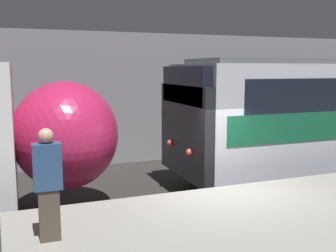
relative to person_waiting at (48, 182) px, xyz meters
name	(u,v)px	position (x,y,z in m)	size (l,w,h in m)	color
ground_plane	(218,235)	(3.38, 1.36, -1.87)	(120.00, 120.00, 0.00)	#282623
platform	(270,248)	(3.38, -0.41, -1.35)	(40.00, 3.55, 1.04)	gray
station_rear_barrier	(128,99)	(3.38, 8.25, 0.47)	(50.00, 0.15, 4.68)	gray
person_waiting	(48,182)	(0.00, 0.00, 0.00)	(0.38, 0.24, 1.58)	#473D33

